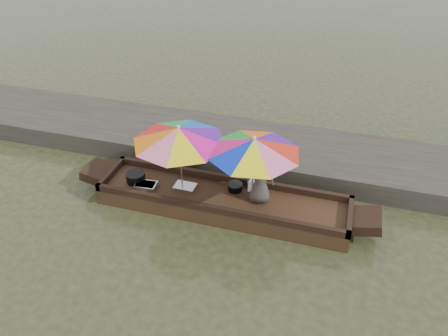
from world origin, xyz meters
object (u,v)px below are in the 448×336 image
(tray_crayfish, at_px, (146,185))
(supply_bag, at_px, (254,184))
(cooking_pot, at_px, (136,177))
(vendor, at_px, (261,178))
(umbrella_bow, at_px, (181,159))
(tray_scallop, at_px, (185,187))
(boat_hull, at_px, (223,203))
(charcoal_grill, at_px, (235,187))
(umbrella_stern, at_px, (253,171))

(tray_crayfish, xyz_separation_m, supply_bag, (2.26, 0.62, 0.09))
(cooking_pot, xyz_separation_m, vendor, (2.75, 0.12, 0.47))
(cooking_pot, xyz_separation_m, umbrella_bow, (1.08, 0.04, 0.67))
(cooking_pot, bearing_deg, tray_scallop, 4.60)
(boat_hull, height_order, charcoal_grill, charcoal_grill)
(tray_crayfish, distance_m, tray_scallop, 0.85)
(vendor, height_order, umbrella_bow, umbrella_bow)
(tray_crayfish, bearing_deg, supply_bag, 15.35)
(tray_scallop, relative_size, umbrella_bow, 0.24)
(tray_crayfish, xyz_separation_m, vendor, (2.45, 0.25, 0.53))
(boat_hull, distance_m, charcoal_grill, 0.42)
(charcoal_grill, relative_size, umbrella_bow, 0.16)
(tray_scallop, xyz_separation_m, charcoal_grill, (1.06, 0.23, 0.04))
(tray_scallop, distance_m, umbrella_stern, 1.67)
(charcoal_grill, relative_size, supply_bag, 1.08)
(vendor, xyz_separation_m, umbrella_bow, (-1.67, -0.08, 0.20))
(boat_hull, xyz_separation_m, vendor, (0.77, 0.08, 0.75))
(cooking_pot, height_order, tray_scallop, cooking_pot)
(vendor, distance_m, umbrella_stern, 0.26)
(tray_scallop, height_order, umbrella_bow, umbrella_bow)
(supply_bag, height_order, umbrella_stern, umbrella_stern)
(tray_scallop, relative_size, umbrella_stern, 0.25)
(tray_scallop, height_order, supply_bag, supply_bag)
(tray_crayfish, distance_m, vendor, 2.52)
(tray_scallop, distance_m, umbrella_bow, 0.75)
(tray_scallop, distance_m, supply_bag, 1.49)
(vendor, bearing_deg, cooking_pot, -4.22)
(tray_scallop, xyz_separation_m, umbrella_stern, (1.49, -0.05, 0.74))
(cooking_pot, bearing_deg, boat_hull, 1.13)
(vendor, bearing_deg, umbrella_stern, 23.35)
(charcoal_grill, distance_m, vendor, 0.79)
(supply_bag, bearing_deg, cooking_pot, -169.16)
(tray_crayfish, relative_size, supply_bag, 1.63)
(boat_hull, xyz_separation_m, cooking_pot, (-1.98, -0.04, 0.28))
(umbrella_stern, bearing_deg, supply_bag, 96.91)
(cooking_pot, distance_m, supply_bag, 2.60)
(umbrella_stern, bearing_deg, cooking_pot, -179.15)
(charcoal_grill, bearing_deg, tray_crayfish, -166.37)
(umbrella_bow, bearing_deg, boat_hull, 0.00)
(boat_hull, height_order, cooking_pot, cooking_pot)
(tray_scallop, bearing_deg, boat_hull, -3.38)
(boat_hull, bearing_deg, vendor, 6.12)
(tray_crayfish, bearing_deg, umbrella_bow, 12.22)
(tray_crayfish, xyz_separation_m, umbrella_stern, (2.31, 0.17, 0.73))
(boat_hull, xyz_separation_m, charcoal_grill, (0.19, 0.29, 0.25))
(cooking_pot, height_order, supply_bag, supply_bag)
(cooking_pot, xyz_separation_m, supply_bag, (2.55, 0.49, 0.02))
(charcoal_grill, bearing_deg, tray_scallop, -167.48)
(charcoal_grill, bearing_deg, umbrella_bow, -165.38)
(umbrella_bow, bearing_deg, vendor, 2.83)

